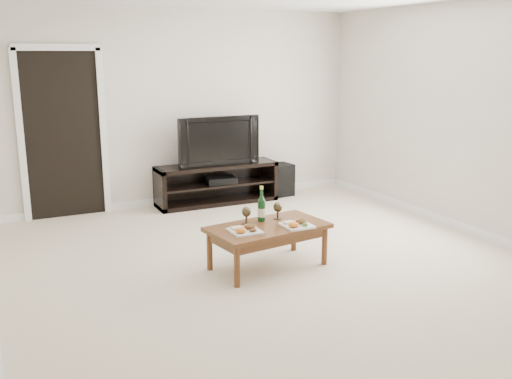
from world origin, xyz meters
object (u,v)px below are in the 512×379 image
Objects in this scene: coffee_table at (268,246)px; television at (216,140)px; subwoofer at (280,180)px; media_console at (217,184)px.

television is at bearing 79.34° from coffee_table.
subwoofer is 2.89m from coffee_table.
television is at bearing 176.17° from subwoofer.
subwoofer is at bearing 59.43° from coffee_table.
subwoofer is (1.01, 0.03, -0.65)m from television.
television is (0.00, 0.00, 0.60)m from media_console.
coffee_table is (-1.47, -2.49, -0.02)m from subwoofer.
coffee_table is at bearing -100.66° from media_console.
television reaches higher than subwoofer.
media_console reaches higher than coffee_table.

